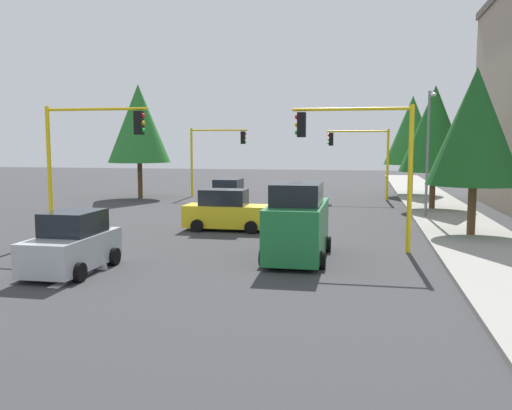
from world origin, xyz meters
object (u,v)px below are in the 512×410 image
traffic_signal_near_left (362,148)px  car_blue (228,196)px  tree_roadside_near (475,127)px  tree_roadside_far (412,130)px  traffic_signal_far_left (362,150)px  tree_roadside_mid (435,129)px  car_yellow (227,212)px  street_lamp_curbside (429,140)px  traffic_signal_far_right (214,148)px  traffic_signal_near_right (87,146)px  delivery_van_green (298,224)px  car_silver (72,244)px  tree_opposite_side (139,124)px

traffic_signal_near_left → car_blue: traffic_signal_near_left is taller
tree_roadside_near → tree_roadside_far: 20.03m
traffic_signal_far_left → traffic_signal_near_left: bearing=0.2°
tree_roadside_mid → car_yellow: 15.19m
tree_roadside_near → tree_roadside_far: tree_roadside_far is taller
street_lamp_curbside → traffic_signal_far_right: bearing=-125.0°
traffic_signal_far_left → traffic_signal_near_right: bearing=-29.5°
traffic_signal_far_left → tree_roadside_mid: 7.55m
tree_roadside_mid → tree_roadside_far: bearing=-177.1°
traffic_signal_near_right → car_yellow: bearing=128.3°
traffic_signal_far_left → tree_roadside_far: 5.77m
traffic_signal_far_right → tree_roadside_near: tree_roadside_near is taller
street_lamp_curbside → car_yellow: 11.84m
traffic_signal_near_left → delivery_van_green: 4.01m
tree_roadside_mid → car_silver: size_ratio=2.01×
traffic_signal_near_right → tree_roadside_near: 16.71m
traffic_signal_far_right → tree_roadside_mid: (6.00, 15.64, 1.26)m
street_lamp_curbside → tree_roadside_far: size_ratio=0.88×
tree_roadside_near → tree_roadside_mid: bearing=-177.1°
traffic_signal_far_left → delivery_van_green: traffic_signal_far_left is taller
tree_roadside_far → delivery_van_green: bearing=-13.1°
traffic_signal_far_right → car_blue: (8.55, 3.18, -2.90)m
street_lamp_curbside → car_silver: bearing=-40.3°
car_yellow → street_lamp_curbside: bearing=119.7°
tree_roadside_far → car_yellow: size_ratio=1.89×
traffic_signal_near_left → traffic_signal_far_right: 22.99m
street_lamp_curbside → traffic_signal_far_left: bearing=-161.0°
traffic_signal_near_right → car_yellow: 7.18m
traffic_signal_near_left → traffic_signal_far_left: size_ratio=1.08×
traffic_signal_near_right → tree_roadside_mid: (-14.00, 15.71, 1.00)m
traffic_signal_far_left → tree_roadside_near: tree_roadside_near is taller
traffic_signal_far_left → tree_roadside_near: 16.77m
traffic_signal_far_left → tree_roadside_near: (16.00, 4.88, 1.18)m
street_lamp_curbside → tree_roadside_mid: bearing=169.7°
traffic_signal_far_left → car_yellow: (16.00, -6.27, -2.81)m
street_lamp_curbside → car_blue: size_ratio=1.83×
car_yellow → car_silver: 9.78m
street_lamp_curbside → car_blue: street_lamp_curbside is taller
street_lamp_curbside → tree_roadside_far: bearing=178.8°
traffic_signal_far_left → delivery_van_green: (21.99, -2.15, -2.42)m
traffic_signal_near_left → tree_roadside_near: bearing=129.7°
traffic_signal_near_right → delivery_van_green: traffic_signal_near_right is taller
tree_roadside_near → tree_opposite_side: bearing=-123.1°
traffic_signal_far_right → tree_roadside_far: 15.73m
delivery_van_green → car_silver: (3.37, -6.96, -0.39)m
traffic_signal_far_left → car_silver: traffic_signal_far_left is taller
car_blue → car_yellow: size_ratio=0.91×
traffic_signal_near_left → car_blue: size_ratio=1.47×
car_blue → tree_roadside_far: bearing=136.4°
traffic_signal_near_left → delivery_van_green: bearing=-48.1°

